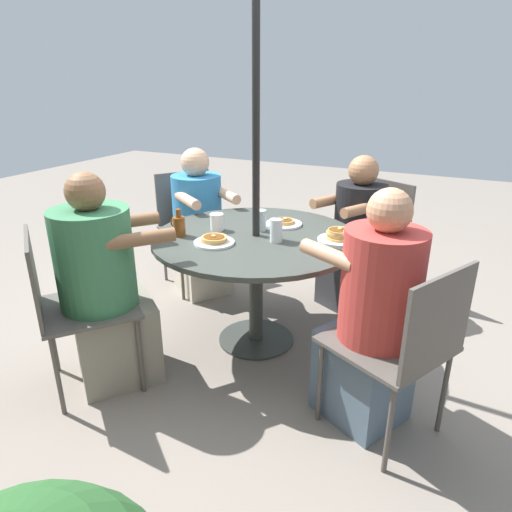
% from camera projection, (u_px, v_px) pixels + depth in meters
% --- Properties ---
extents(ground_plane, '(12.00, 12.00, 0.00)m').
position_uv_depth(ground_plane, '(256.00, 339.00, 2.95)').
color(ground_plane, gray).
extents(patio_table, '(1.22, 1.22, 0.71)m').
position_uv_depth(patio_table, '(256.00, 251.00, 2.72)').
color(patio_table, '#383D38').
rests_on(patio_table, ground).
extents(umbrella_pole, '(0.04, 0.04, 2.04)m').
position_uv_depth(umbrella_pole, '(256.00, 184.00, 2.57)').
color(umbrella_pole, black).
rests_on(umbrella_pole, ground).
extents(patio_chair_north, '(0.64, 0.64, 0.88)m').
position_uv_depth(patio_chair_north, '(372.00, 232.00, 3.35)').
color(patio_chair_north, '#514C47').
rests_on(patio_chair_north, ground).
extents(diner_north, '(0.52, 0.56, 1.09)m').
position_uv_depth(diner_north, '(355.00, 240.00, 3.26)').
color(diner_north, '#3D3D42').
rests_on(diner_north, ground).
extents(patio_chair_east, '(0.66, 0.66, 0.88)m').
position_uv_depth(patio_chair_east, '(191.00, 220.00, 3.62)').
color(patio_chair_east, '#514C47').
rests_on(patio_chair_east, ground).
extents(diner_east, '(0.62, 0.59, 1.11)m').
position_uv_depth(diner_east, '(200.00, 229.00, 3.48)').
color(diner_east, beige).
rests_on(diner_east, ground).
extents(patio_chair_south, '(0.67, 0.67, 0.88)m').
position_uv_depth(patio_chair_south, '(69.00, 301.00, 2.33)').
color(patio_chair_south, '#514C47').
rests_on(patio_chair_south, ground).
extents(diner_south, '(0.62, 0.65, 1.17)m').
position_uv_depth(diner_south, '(105.00, 293.00, 2.40)').
color(diner_south, gray).
rests_on(diner_south, ground).
extents(patio_chair_west, '(0.64, 0.64, 0.88)m').
position_uv_depth(patio_chair_west, '(405.00, 341.00, 1.97)').
color(patio_chair_west, '#514C47').
rests_on(patio_chair_west, ground).
extents(diner_west, '(0.58, 0.53, 1.17)m').
position_uv_depth(diner_west, '(372.00, 323.00, 2.10)').
color(diner_west, slate).
rests_on(diner_west, ground).
extents(pancake_plate_a, '(0.23, 0.23, 0.08)m').
position_uv_depth(pancake_plate_a, '(338.00, 236.00, 2.59)').
color(pancake_plate_a, white).
rests_on(pancake_plate_a, patio_table).
extents(pancake_plate_b, '(0.23, 0.23, 0.05)m').
position_uv_depth(pancake_plate_b, '(214.00, 241.00, 2.55)').
color(pancake_plate_b, white).
rests_on(pancake_plate_b, patio_table).
extents(pancake_plate_c, '(0.23, 0.23, 0.05)m').
position_uv_depth(pancake_plate_c, '(284.00, 223.00, 2.87)').
color(pancake_plate_c, white).
rests_on(pancake_plate_c, patio_table).
extents(syrup_bottle, '(0.10, 0.07, 0.16)m').
position_uv_depth(syrup_bottle, '(179.00, 226.00, 2.66)').
color(syrup_bottle, brown).
rests_on(syrup_bottle, patio_table).
extents(coffee_cup, '(0.08, 0.08, 0.10)m').
position_uv_depth(coffee_cup, '(217.00, 222.00, 2.76)').
color(coffee_cup, white).
rests_on(coffee_cup, patio_table).
extents(drinking_glass_a, '(0.07, 0.07, 0.13)m').
position_uv_depth(drinking_glass_a, '(276.00, 230.00, 2.56)').
color(drinking_glass_a, silver).
rests_on(drinking_glass_a, patio_table).
extents(drinking_glass_b, '(0.07, 0.07, 0.13)m').
position_uv_depth(drinking_glass_b, '(261.00, 220.00, 2.75)').
color(drinking_glass_b, silver).
rests_on(drinking_glass_b, patio_table).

